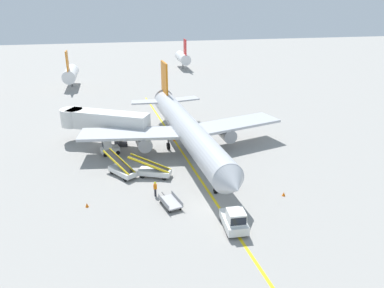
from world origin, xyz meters
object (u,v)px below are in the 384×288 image
object	(u,v)px
airliner	(186,128)
jet_bridge	(99,120)
belt_loader_aft_hold	(122,170)
safety_cone_nose_right	(284,194)
safety_cone_nose_left	(87,205)
ground_crew_marshaller	(155,188)
safety_cone_wingtip_left	(174,140)
belt_loader_forward_hold	(154,171)
baggage_cart_loaded	(170,202)
pushback_tug	(234,220)
baggage_tug_near_wing	(109,148)

from	to	relation	value
airliner	jet_bridge	bearing A→B (deg)	154.23
belt_loader_aft_hold	safety_cone_nose_right	size ratio (longest dim) A/B	11.00
safety_cone_nose_left	safety_cone_nose_right	world-z (taller)	same
jet_bridge	ground_crew_marshaller	distance (m)	17.99
ground_crew_marshaller	safety_cone_wingtip_left	xyz separation A→B (m)	(4.67, 15.50, -0.69)
belt_loader_forward_hold	ground_crew_marshaller	bearing A→B (deg)	-94.54
belt_loader_forward_hold	ground_crew_marshaller	xyz separation A→B (m)	(-0.36, -4.59, 0.13)
baggage_cart_loaded	jet_bridge	bearing A→B (deg)	110.54
ground_crew_marshaller	safety_cone_nose_left	bearing A→B (deg)	-174.08
safety_cone_wingtip_left	safety_cone_nose_right	bearing A→B (deg)	-64.49
pushback_tug	belt_loader_forward_hold	size ratio (longest dim) A/B	0.72
baggage_cart_loaded	ground_crew_marshaller	xyz separation A→B (m)	(-1.26, 2.34, 0.44)
pushback_tug	ground_crew_marshaller	world-z (taller)	pushback_tug
pushback_tug	safety_cone_nose_left	xyz separation A→B (m)	(-13.36, 6.84, -0.77)
pushback_tug	safety_cone_nose_left	size ratio (longest dim) A/B	8.38
baggage_cart_loaded	safety_cone_wingtip_left	distance (m)	18.17
baggage_tug_near_wing	belt_loader_forward_hold	xyz separation A→B (m)	(5.11, -7.82, -0.15)
pushback_tug	belt_loader_aft_hold	distance (m)	16.37
belt_loader_forward_hold	airliner	bearing A→B (deg)	51.63
baggage_cart_loaded	safety_cone_nose_left	bearing A→B (deg)	169.02
airliner	ground_crew_marshaller	distance (m)	12.79
belt_loader_aft_hold	safety_cone_nose_left	bearing A→B (deg)	-120.36
belt_loader_aft_hold	safety_cone_nose_left	distance (m)	7.45
airliner	safety_cone_nose_right	world-z (taller)	airliner
baggage_cart_loaded	belt_loader_forward_hold	bearing A→B (deg)	97.33
safety_cone_nose_left	safety_cone_wingtip_left	xyz separation A→B (m)	(11.72, 16.23, 0.00)
airliner	belt_loader_aft_hold	world-z (taller)	airliner
baggage_tug_near_wing	pushback_tug	bearing A→B (deg)	-61.04
belt_loader_aft_hold	safety_cone_nose_right	xyz separation A→B (m)	(16.72, -8.54, -0.56)
pushback_tug	airliner	bearing A→B (deg)	92.11
baggage_tug_near_wing	safety_cone_nose_right	world-z (taller)	baggage_tug_near_wing
pushback_tug	baggage_cart_loaded	world-z (taller)	pushback_tug
baggage_tug_near_wing	safety_cone_nose_right	distance (m)	23.74
belt_loader_forward_hold	belt_loader_aft_hold	world-z (taller)	same
airliner	belt_loader_forward_hold	bearing A→B (deg)	-128.37
airliner	belt_loader_aft_hold	distance (m)	10.82
baggage_tug_near_wing	safety_cone_nose_left	size ratio (longest dim) A/B	6.01
safety_cone_nose_right	pushback_tug	bearing A→B (deg)	-146.48
belt_loader_forward_hold	safety_cone_nose_left	bearing A→B (deg)	-144.35
airliner	belt_loader_forward_hold	size ratio (longest dim) A/B	6.94
safety_cone_wingtip_left	pushback_tug	bearing A→B (deg)	-85.93
jet_bridge	belt_loader_aft_hold	bearing A→B (deg)	-76.75
pushback_tug	safety_cone_wingtip_left	xyz separation A→B (m)	(-1.64, 23.07, -0.77)
pushback_tug	belt_loader_aft_hold	bearing A→B (deg)	125.93
safety_cone_nose_left	safety_cone_nose_right	xyz separation A→B (m)	(20.48, -2.12, 0.00)
ground_crew_marshaller	safety_cone_nose_right	xyz separation A→B (m)	(13.43, -2.85, -0.69)
safety_cone_nose_left	jet_bridge	bearing A→B (deg)	86.27
safety_cone_nose_left	pushback_tug	bearing A→B (deg)	-27.11
airliner	baggage_cart_loaded	world-z (taller)	airliner
jet_bridge	belt_loader_aft_hold	size ratio (longest dim) A/B	2.59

